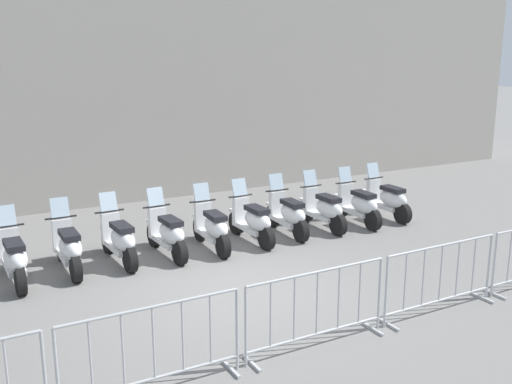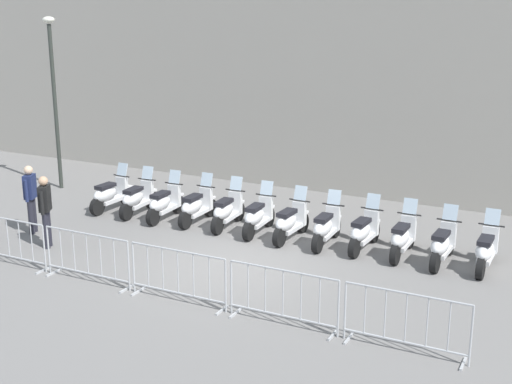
% 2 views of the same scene
% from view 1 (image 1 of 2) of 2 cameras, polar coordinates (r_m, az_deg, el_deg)
% --- Properties ---
extents(ground_plane, '(120.00, 120.00, 0.00)m').
position_cam_1_polar(ground_plane, '(9.67, -1.63, -9.56)').
color(ground_plane, slate).
extents(motorcycle_2, '(0.56, 1.72, 1.24)m').
position_cam_1_polar(motorcycle_2, '(10.53, -22.75, -6.04)').
color(motorcycle_2, black).
rests_on(motorcycle_2, ground).
extents(motorcycle_3, '(0.56, 1.72, 1.24)m').
position_cam_1_polar(motorcycle_3, '(10.77, -18.00, -5.23)').
color(motorcycle_3, black).
rests_on(motorcycle_3, ground).
extents(motorcycle_4, '(0.56, 1.72, 1.24)m').
position_cam_1_polar(motorcycle_4, '(10.96, -13.30, -4.60)').
color(motorcycle_4, black).
rests_on(motorcycle_4, ground).
extents(motorcycle_5, '(0.56, 1.72, 1.24)m').
position_cam_1_polar(motorcycle_5, '(11.17, -8.70, -4.06)').
color(motorcycle_5, black).
rests_on(motorcycle_5, ground).
extents(motorcycle_6, '(0.56, 1.73, 1.24)m').
position_cam_1_polar(motorcycle_6, '(11.44, -4.33, -3.52)').
color(motorcycle_6, black).
rests_on(motorcycle_6, ground).
extents(motorcycle_7, '(0.56, 1.72, 1.24)m').
position_cam_1_polar(motorcycle_7, '(11.85, -0.33, -2.88)').
color(motorcycle_7, black).
rests_on(motorcycle_7, ground).
extents(motorcycle_8, '(0.56, 1.73, 1.24)m').
position_cam_1_polar(motorcycle_8, '(12.36, 3.19, -2.23)').
color(motorcycle_8, black).
rests_on(motorcycle_8, ground).
extents(motorcycle_9, '(0.56, 1.72, 1.24)m').
position_cam_1_polar(motorcycle_9, '(12.85, 6.69, -1.70)').
color(motorcycle_9, black).
rests_on(motorcycle_9, ground).
extents(motorcycle_10, '(0.56, 1.72, 1.24)m').
position_cam_1_polar(motorcycle_10, '(13.33, 10.06, -1.26)').
color(motorcycle_10, black).
rests_on(motorcycle_10, ground).
extents(motorcycle_11, '(0.56, 1.72, 1.24)m').
position_cam_1_polar(motorcycle_11, '(13.96, 12.80, -0.73)').
color(motorcycle_11, black).
rests_on(motorcycle_11, ground).
extents(barrier_segment_1, '(2.13, 0.45, 1.07)m').
position_cam_1_polar(barrier_segment_1, '(6.83, -10.04, -15.12)').
color(barrier_segment_1, '#B2B5B7').
rests_on(barrier_segment_1, ground).
extents(barrier_segment_2, '(2.13, 0.45, 1.07)m').
position_cam_1_polar(barrier_segment_2, '(7.72, 6.01, -11.47)').
color(barrier_segment_2, '#B2B5B7').
rests_on(barrier_segment_2, ground).
extents(barrier_segment_3, '(2.13, 0.45, 1.07)m').
position_cam_1_polar(barrier_segment_3, '(9.09, 17.70, -8.17)').
color(barrier_segment_3, '#B2B5B7').
rests_on(barrier_segment_3, ground).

